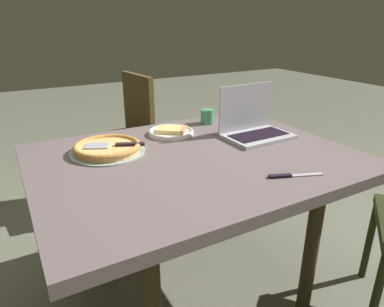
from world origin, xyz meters
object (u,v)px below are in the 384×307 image
object	(u,v)px
laptop	(254,126)
drink_cup	(208,116)
pizza_tray	(108,148)
table_knife	(290,176)
dining_table	(195,171)
chair_near	(126,131)
pizza_plate	(171,132)

from	to	relation	value
laptop	drink_cup	world-z (taller)	laptop
pizza_tray	table_knife	distance (m)	0.77
dining_table	chair_near	bearing A→B (deg)	87.47
drink_cup	table_knife	bearing A→B (deg)	-97.57
pizza_tray	drink_cup	distance (m)	0.63
table_knife	chair_near	size ratio (longest dim) A/B	0.22
laptop	pizza_tray	size ratio (longest dim) A/B	1.00
laptop	dining_table	bearing A→B (deg)	-167.95
pizza_plate	drink_cup	size ratio (longest dim) A/B	2.90
pizza_plate	chair_near	distance (m)	0.78
pizza_plate	chair_near	xyz separation A→B (m)	(0.01, 0.75, -0.21)
pizza_plate	pizza_tray	size ratio (longest dim) A/B	0.71
dining_table	pizza_plate	xyz separation A→B (m)	(0.04, 0.30, 0.09)
pizza_tray	drink_cup	world-z (taller)	drink_cup
laptop	pizza_tray	distance (m)	0.70
pizza_plate	drink_cup	xyz separation A→B (m)	(0.26, 0.08, 0.03)
laptop	chair_near	bearing A→B (deg)	108.90
pizza_tray	dining_table	bearing A→B (deg)	-34.69
dining_table	drink_cup	xyz separation A→B (m)	(0.30, 0.38, 0.11)
dining_table	chair_near	distance (m)	1.06
laptop	pizza_plate	bearing A→B (deg)	146.72
pizza_plate	pizza_tray	world-z (taller)	pizza_tray
drink_cup	chair_near	distance (m)	0.75
pizza_plate	chair_near	bearing A→B (deg)	89.45
table_knife	drink_cup	distance (m)	0.74
laptop	pizza_plate	world-z (taller)	laptop
dining_table	pizza_tray	bearing A→B (deg)	145.31
pizza_plate	drink_cup	distance (m)	0.27
laptop	table_knife	world-z (taller)	laptop
dining_table	drink_cup	world-z (taller)	drink_cup
pizza_plate	pizza_tray	bearing A→B (deg)	-165.71
table_knife	chair_near	bearing A→B (deg)	96.31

